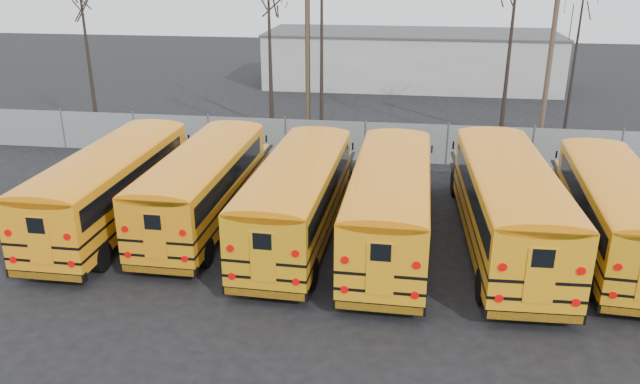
% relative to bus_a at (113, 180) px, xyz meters
% --- Properties ---
extents(ground, '(120.00, 120.00, 0.00)m').
position_rel_bus_a_xyz_m(ground, '(8.69, -2.70, -1.82)').
color(ground, black).
rests_on(ground, ground).
extents(fence, '(40.00, 0.04, 2.00)m').
position_rel_bus_a_xyz_m(fence, '(8.69, 9.30, -0.82)').
color(fence, gray).
rests_on(fence, ground).
extents(distant_building, '(22.00, 8.00, 4.00)m').
position_rel_bus_a_xyz_m(distant_building, '(10.69, 29.30, 0.18)').
color(distant_building, '#B8B9B3').
rests_on(distant_building, ground).
extents(bus_a, '(2.62, 11.12, 3.10)m').
position_rel_bus_a_xyz_m(bus_a, '(0.00, 0.00, 0.00)').
color(bus_a, black).
rests_on(bus_a, ground).
extents(bus_b, '(2.61, 10.82, 3.02)m').
position_rel_bus_a_xyz_m(bus_b, '(3.30, 0.72, -0.05)').
color(bus_b, black).
rests_on(bus_b, ground).
extents(bus_c, '(2.90, 11.12, 3.09)m').
position_rel_bus_a_xyz_m(bus_c, '(7.01, -0.11, -0.01)').
color(bus_c, black).
rests_on(bus_c, ground).
extents(bus_d, '(2.80, 11.31, 3.15)m').
position_rel_bus_a_xyz_m(bus_d, '(10.27, -0.33, 0.03)').
color(bus_d, black).
rests_on(bus_d, ground).
extents(bus_e, '(3.06, 11.75, 3.26)m').
position_rel_bus_a_xyz_m(bus_e, '(14.21, -0.05, 0.09)').
color(bus_e, black).
rests_on(bus_e, ground).
extents(bus_f, '(3.11, 10.79, 2.99)m').
position_rel_bus_a_xyz_m(bus_f, '(17.74, 0.19, -0.07)').
color(bus_f, black).
rests_on(bus_f, ground).
extents(utility_pole_left, '(1.45, 0.63, 8.44)m').
position_rel_bus_a_xyz_m(utility_pole_left, '(5.40, 11.97, 2.52)').
color(utility_pole_left, '#483828').
rests_on(utility_pole_left, ground).
extents(utility_pole_right, '(1.44, 0.59, 8.35)m').
position_rel_bus_a_xyz_m(utility_pole_right, '(17.75, 12.99, 2.47)').
color(utility_pole_right, brown).
rests_on(utility_pole_right, ground).
extents(tree_0, '(0.26, 0.26, 9.81)m').
position_rel_bus_a_xyz_m(tree_0, '(-6.21, 10.88, 3.09)').
color(tree_0, black).
rests_on(tree_0, ground).
extents(tree_1, '(0.26, 0.26, 9.22)m').
position_rel_bus_a_xyz_m(tree_1, '(3.54, 11.35, 2.79)').
color(tree_1, black).
rests_on(tree_1, ground).
extents(tree_2, '(0.26, 0.26, 12.95)m').
position_rel_bus_a_xyz_m(tree_2, '(6.25, 11.15, 4.66)').
color(tree_2, black).
rests_on(tree_2, ground).
extents(tree_3, '(0.26, 0.26, 11.01)m').
position_rel_bus_a_xyz_m(tree_3, '(15.64, 12.53, 3.69)').
color(tree_3, black).
rests_on(tree_3, ground).
extents(tree_4, '(0.26, 0.26, 9.95)m').
position_rel_bus_a_xyz_m(tree_4, '(19.33, 14.51, 3.16)').
color(tree_4, black).
rests_on(tree_4, ground).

